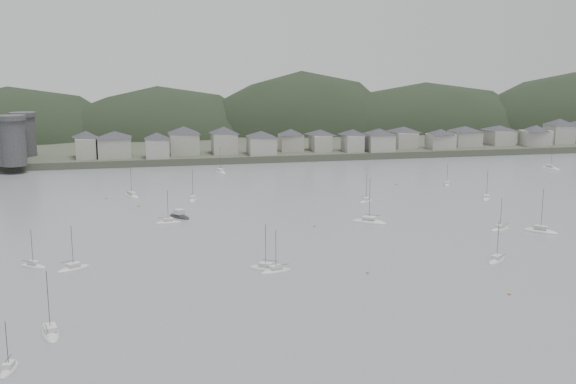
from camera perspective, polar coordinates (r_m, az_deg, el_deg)
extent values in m
plane|color=slate|center=(135.98, 6.73, -8.49)|extent=(900.00, 900.00, 0.00)
cube|color=#383D2D|center=(420.45, -6.33, 5.08)|extent=(900.00, 250.00, 3.00)
ellipsoid|color=black|center=(402.79, -21.85, 2.41)|extent=(138.98, 92.48, 81.13)
ellipsoid|color=black|center=(397.89, -10.61, 2.95)|extent=(132.08, 90.41, 79.74)
ellipsoid|color=black|center=(408.88, 1.11, 2.97)|extent=(133.88, 88.37, 101.41)
ellipsoid|color=black|center=(427.34, 11.17, 3.44)|extent=(165.81, 81.78, 82.55)
cylinder|color=#343437|center=(293.24, -21.88, 3.79)|extent=(10.00, 10.00, 18.00)
cylinder|color=#343437|center=(320.75, -21.06, 4.32)|extent=(10.00, 10.00, 17.00)
cube|color=#343437|center=(307.30, -21.42, 3.56)|extent=(3.50, 30.00, 12.00)
cube|color=#A5A397|center=(306.23, -16.34, 3.53)|extent=(8.34, 12.91, 8.59)
pyramid|color=#2D2D32|center=(305.56, -16.40, 4.61)|extent=(15.78, 15.78, 3.01)
cube|color=#A5A397|center=(304.97, -14.16, 3.59)|extent=(13.68, 13.35, 8.36)
pyramid|color=#2D2D32|center=(304.31, -14.21, 4.65)|extent=(20.07, 20.07, 2.93)
cube|color=gray|center=(299.59, -10.79, 3.58)|extent=(9.78, 10.20, 8.08)
pyramid|color=#2D2D32|center=(298.93, -10.83, 4.61)|extent=(14.83, 14.83, 2.83)
cube|color=#A5A397|center=(309.56, -8.61, 3.98)|extent=(12.59, 13.33, 9.09)
pyramid|color=#2D2D32|center=(308.87, -8.64, 5.11)|extent=(19.24, 19.24, 3.18)
cube|color=gray|center=(309.63, -5.30, 4.04)|extent=(10.74, 12.17, 8.87)
pyramid|color=#2D2D32|center=(308.95, -5.32, 5.14)|extent=(17.01, 17.01, 3.10)
cube|color=#A5A397|center=(305.50, -2.22, 3.87)|extent=(11.63, 12.09, 7.69)
pyramid|color=#2D2D32|center=(304.89, -2.23, 4.84)|extent=(17.61, 17.61, 2.69)
cube|color=#A5A397|center=(316.89, 0.24, 4.12)|extent=(10.37, 9.35, 7.44)
pyramid|color=#2D2D32|center=(316.32, 0.24, 5.02)|extent=(14.65, 14.65, 2.60)
cube|color=#A5A397|center=(317.71, 2.70, 4.11)|extent=(8.24, 12.20, 7.22)
pyramid|color=#2D2D32|center=(317.15, 2.71, 4.98)|extent=(15.17, 15.17, 2.53)
cube|color=gray|center=(316.53, 5.37, 4.07)|extent=(8.06, 10.91, 7.46)
pyramid|color=#2D2D32|center=(315.96, 5.39, 4.97)|extent=(14.08, 14.08, 2.61)
cube|color=#A5A397|center=(319.03, 7.57, 4.09)|extent=(11.73, 11.78, 7.66)
pyramid|color=#2D2D32|center=(318.44, 7.60, 5.01)|extent=(17.46, 17.46, 2.68)
cube|color=gray|center=(333.76, 9.57, 4.31)|extent=(10.19, 13.02, 7.33)
pyramid|color=#2D2D32|center=(333.22, 9.60, 5.16)|extent=(17.23, 17.23, 2.57)
cube|color=gray|center=(331.55, 12.53, 4.12)|extent=(11.70, 9.81, 6.88)
pyramid|color=#2D2D32|center=(331.03, 12.57, 4.92)|extent=(15.97, 15.97, 2.41)
cube|color=gray|center=(346.72, 14.47, 4.34)|extent=(12.83, 12.48, 7.00)
pyramid|color=#2D2D32|center=(346.22, 14.51, 5.12)|extent=(18.79, 18.79, 2.45)
cube|color=gray|center=(355.71, 17.08, 4.36)|extent=(11.07, 13.50, 6.97)
pyramid|color=#2D2D32|center=(355.23, 17.13, 5.12)|extent=(18.25, 18.25, 2.44)
cube|color=gray|center=(356.85, 19.84, 4.24)|extent=(13.75, 9.12, 7.34)
pyramid|color=#2D2D32|center=(356.35, 19.89, 5.03)|extent=(16.97, 16.97, 2.57)
cube|color=gray|center=(371.09, 21.57, 4.50)|extent=(11.37, 11.57, 9.05)
pyramid|color=#2D2D32|center=(370.51, 21.63, 5.44)|extent=(17.03, 17.03, 3.17)
ellipsoid|color=beige|center=(192.74, 17.19, -3.00)|extent=(7.08, 4.37, 1.35)
cube|color=beige|center=(192.51, 17.20, -2.72)|extent=(2.73, 2.21, 0.70)
cylinder|color=#3F3F42|center=(191.76, 17.26, -1.74)|extent=(0.12, 0.12, 8.44)
cylinder|color=#3F3F42|center=(192.59, 17.57, -2.57)|extent=(2.89, 1.15, 0.10)
ellipsoid|color=beige|center=(163.44, 16.92, -5.50)|extent=(7.25, 6.44, 1.48)
cube|color=beige|center=(163.16, 16.95, -5.15)|extent=(3.03, 2.88, 0.70)
cylinder|color=#3F3F42|center=(162.18, 17.02, -3.89)|extent=(0.12, 0.12, 9.23)
cylinder|color=#3F3F42|center=(162.82, 17.42, -5.01)|extent=(2.66, 2.14, 0.10)
ellipsoid|color=beige|center=(194.47, -9.90, -2.54)|extent=(7.43, 2.81, 1.46)
cube|color=beige|center=(194.24, -9.91, -2.25)|extent=(2.65, 1.77, 0.70)
cylinder|color=#3F3F42|center=(193.43, -9.95, -1.19)|extent=(0.12, 0.12, 9.12)
cylinder|color=#3F3F42|center=(194.16, -10.30, -2.10)|extent=(3.28, 0.32, 0.10)
ellipsoid|color=beige|center=(148.90, -1.01, -6.63)|extent=(7.66, 4.26, 1.46)
cube|color=beige|center=(148.59, -1.01, -6.26)|extent=(2.90, 2.25, 0.70)
cylinder|color=#3F3F42|center=(147.53, -1.02, -4.89)|extent=(0.12, 0.12, 9.13)
cylinder|color=#3F3F42|center=(148.33, -0.50, -6.06)|extent=(3.19, 1.00, 0.10)
ellipsoid|color=beige|center=(233.42, -12.84, -0.36)|extent=(6.30, 8.77, 1.69)
cube|color=beige|center=(233.20, -12.85, -0.09)|extent=(3.02, 3.49, 0.70)
cylinder|color=#3F3F42|center=(232.42, -12.90, 0.95)|extent=(0.12, 0.12, 10.59)
cylinder|color=#3F3F42|center=(231.78, -13.03, -0.03)|extent=(1.84, 3.43, 0.10)
ellipsoid|color=beige|center=(232.82, 16.13, -0.56)|extent=(5.91, 7.50, 1.47)
cube|color=beige|center=(232.62, 16.15, -0.31)|extent=(2.74, 3.05, 0.70)
cylinder|color=#3F3F42|center=(231.93, 16.20, 0.60)|extent=(0.12, 0.12, 9.22)
cylinder|color=#3F3F42|center=(233.15, 15.87, -0.13)|extent=(1.85, 2.87, 0.10)
ellipsoid|color=beige|center=(162.43, -20.37, -5.83)|extent=(6.75, 5.33, 1.33)
cube|color=beige|center=(162.16, -20.40, -5.50)|extent=(2.74, 2.47, 0.70)
cylinder|color=#3F3F42|center=(161.28, -20.48, -4.37)|extent=(0.12, 0.12, 8.30)
cylinder|color=#3F3F42|center=(161.56, -20.80, -5.39)|extent=(2.58, 1.68, 0.10)
ellipsoid|color=beige|center=(254.66, 13.04, 0.58)|extent=(4.22, 6.20, 1.19)
cube|color=beige|center=(254.50, 13.05, 0.77)|extent=(2.06, 2.44, 0.70)
cylinder|color=#3F3F42|center=(254.00, 13.08, 1.43)|extent=(0.12, 0.12, 7.44)
cylinder|color=#3F3F42|center=(255.08, 12.87, 0.93)|extent=(1.21, 2.47, 0.10)
ellipsoid|color=beige|center=(193.34, 6.74, -2.53)|extent=(10.08, 8.40, 2.01)
cube|color=beige|center=(193.04, 6.75, -2.15)|extent=(4.15, 3.83, 0.70)
cylinder|color=#3F3F42|center=(191.93, 6.79, -0.66)|extent=(0.12, 0.12, 12.56)
cylinder|color=#3F3F42|center=(194.35, 7.07, -1.90)|extent=(3.76, 2.68, 0.10)
ellipsoid|color=beige|center=(221.06, 6.51, -0.79)|extent=(6.73, 6.08, 1.38)
cube|color=beige|center=(220.86, 6.52, -0.54)|extent=(2.83, 2.70, 0.70)
cylinder|color=#3F3F42|center=(220.18, 6.54, 0.34)|extent=(0.12, 0.12, 8.62)
cylinder|color=#3F3F42|center=(221.18, 6.22, -0.37)|extent=(2.46, 2.04, 0.10)
ellipsoid|color=beige|center=(276.50, -5.61, 1.63)|extent=(4.85, 8.50, 1.62)
cube|color=beige|center=(276.32, -5.62, 1.86)|extent=(2.53, 3.23, 0.70)
cylinder|color=#3F3F42|center=(275.69, -5.63, 2.70)|extent=(0.12, 0.12, 10.12)
cylinder|color=#3F3F42|center=(277.65, -5.56, 2.02)|extent=(1.16, 3.51, 0.10)
ellipsoid|color=beige|center=(304.22, 20.96, 1.82)|extent=(5.25, 10.39, 1.99)
cube|color=beige|center=(304.03, 20.98, 2.06)|extent=(2.88, 3.87, 0.70)
cylinder|color=#3F3F42|center=(303.34, 21.04, 3.00)|extent=(0.12, 0.12, 12.42)
cylinder|color=#3F3F42|center=(302.30, 21.10, 2.10)|extent=(1.06, 4.39, 0.10)
ellipsoid|color=beige|center=(193.80, 20.22, -3.12)|extent=(8.44, 8.67, 1.83)
cube|color=beige|center=(193.52, 20.25, -2.77)|extent=(3.67, 3.72, 0.70)
cylinder|color=#3F3F42|center=(192.50, 20.34, -1.42)|extent=(0.12, 0.12, 11.46)
cylinder|color=#3F3F42|center=(191.81, 20.16, -2.72)|extent=(2.92, 3.06, 0.10)
ellipsoid|color=beige|center=(150.72, -1.86, -6.42)|extent=(8.00, 6.66, 1.60)
cube|color=beige|center=(150.39, -1.86, -6.02)|extent=(3.29, 3.04, 0.70)
cylinder|color=#3F3F42|center=(149.25, -1.87, -4.54)|extent=(0.12, 0.12, 9.97)
cylinder|color=#3F3F42|center=(151.20, -1.48, -5.70)|extent=(3.00, 2.14, 0.10)
ellipsoid|color=beige|center=(123.63, -19.10, -11.08)|extent=(4.63, 9.08, 1.74)
cube|color=beige|center=(123.21, -19.13, -10.58)|extent=(2.53, 3.39, 0.70)
cylinder|color=#3F3F42|center=(121.69, -19.27, -8.64)|extent=(0.12, 0.12, 10.86)
cylinder|color=#3F3F42|center=(121.65, -19.40, -10.60)|extent=(0.96, 3.83, 0.10)
ellipsoid|color=beige|center=(157.68, -17.37, -6.14)|extent=(7.86, 6.22, 1.55)
cube|color=beige|center=(157.37, -17.39, -5.76)|extent=(3.19, 2.88, 0.70)
cylinder|color=#3F3F42|center=(156.31, -17.48, -4.39)|extent=(0.12, 0.12, 9.66)
cylinder|color=#3F3F42|center=(158.05, -17.81, -5.51)|extent=(2.99, 1.94, 0.10)
ellipsoid|color=beige|center=(112.67, -22.14, -13.53)|extent=(2.98, 6.24, 1.20)
cube|color=beige|center=(112.31, -22.17, -13.11)|extent=(1.68, 2.30, 0.70)
cylinder|color=#3F3F42|center=(111.15, -22.29, -11.70)|extent=(0.12, 0.12, 7.49)
cylinder|color=#3F3F42|center=(113.09, -22.20, -12.64)|extent=(0.59, 2.67, 0.10)
ellipsoid|color=beige|center=(223.94, -7.88, -0.67)|extent=(4.20, 8.34, 1.59)
cube|color=beige|center=(223.72, -7.89, -0.40)|extent=(2.31, 3.10, 0.70)
cylinder|color=#3F3F42|center=(222.96, -7.92, 0.62)|extent=(0.12, 0.12, 9.97)
cylinder|color=#3F3F42|center=(224.96, -8.00, -0.19)|extent=(0.86, 3.53, 0.10)
ellipsoid|color=black|center=(200.97, -8.99, -2.07)|extent=(7.19, 8.79, 1.87)
cube|color=beige|center=(200.62, -9.00, -1.63)|extent=(3.38, 3.43, 1.40)
cylinder|color=#3F3F42|center=(200.42, -9.01, -1.37)|extent=(0.10, 0.10, 1.20)
sphere|color=#C47C41|center=(142.01, 17.89, -8.05)|extent=(0.70, 0.70, 0.70)
sphere|color=#C47C41|center=(231.96, -14.84, -0.50)|extent=(0.70, 0.70, 0.70)
sphere|color=#C47C41|center=(149.00, 6.62, -6.66)|extent=(0.70, 0.70, 0.70)
sphere|color=#C47C41|center=(217.80, -12.29, -1.13)|extent=(0.70, 0.70, 0.70)
sphere|color=#C47C41|center=(252.14, 9.03, 0.65)|extent=(0.70, 0.70, 0.70)
sphere|color=#C47C41|center=(187.94, 2.22, -2.83)|extent=(0.70, 0.70, 0.70)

